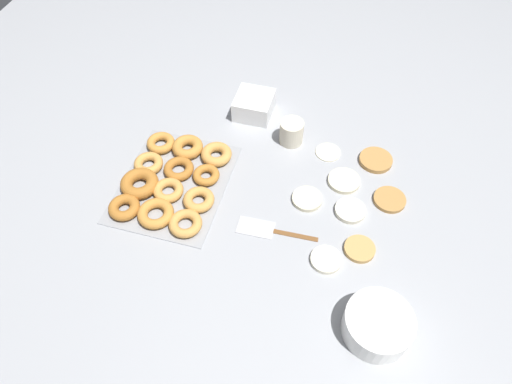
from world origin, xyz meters
TOP-DOWN VIEW (x-y plane):
  - ground_plane at (0.00, 0.00)m, footprint 3.00×3.00m
  - pancake_0 at (0.16, 0.10)m, footprint 0.09×0.09m
  - pancake_1 at (-0.13, 0.11)m, footprint 0.10×0.10m
  - pancake_2 at (-0.10, 0.25)m, footprint 0.10×0.10m
  - pancake_3 at (-0.03, 0.01)m, footprint 0.09×0.09m
  - pancake_4 at (-0.24, 0.19)m, footprint 0.11×0.11m
  - pancake_5 at (-0.24, 0.04)m, footprint 0.08×0.08m
  - pancake_6 at (0.10, 0.19)m, footprint 0.09×0.09m
  - pancake_7 at (-0.03, 0.14)m, footprint 0.09×0.09m
  - donut_tray at (0.02, -0.40)m, footprint 0.40×0.32m
  - batter_bowl at (0.32, 0.25)m, footprint 0.17×0.17m
  - container_stack at (-0.36, -0.24)m, footprint 0.13×0.12m
  - paper_cup at (-0.26, -0.09)m, footprint 0.08×0.08m
  - spatula at (0.10, -0.08)m, footprint 0.06×0.24m

SIDE VIEW (x-z plane):
  - ground_plane at x=0.00m, z-range 0.00..0.00m
  - spatula at x=0.10m, z-range 0.00..0.01m
  - pancake_5 at x=-0.24m, z-range 0.00..0.01m
  - pancake_2 at x=-0.10m, z-range 0.00..0.01m
  - pancake_1 at x=-0.13m, z-range 0.00..0.01m
  - pancake_0 at x=0.16m, z-range 0.00..0.01m
  - pancake_6 at x=0.10m, z-range 0.00..0.01m
  - pancake_3 at x=-0.03m, z-range 0.00..0.01m
  - pancake_4 at x=-0.24m, z-range 0.00..0.02m
  - pancake_7 at x=-0.03m, z-range 0.00..0.02m
  - donut_tray at x=0.02m, z-range 0.00..0.04m
  - batter_bowl at x=0.32m, z-range 0.00..0.07m
  - container_stack at x=-0.36m, z-range 0.00..0.07m
  - paper_cup at x=-0.26m, z-range 0.00..0.08m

